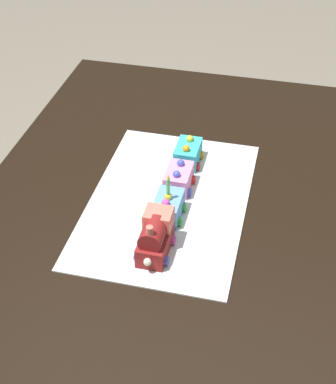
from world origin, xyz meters
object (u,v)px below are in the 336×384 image
at_px(cake_car_flatbed_sky_blue, 168,207).
at_px(birthday_candle, 168,185).
at_px(cake_locomotive, 155,236).
at_px(dining_table, 171,226).
at_px(cake_car_caboose_bubblegum, 179,179).
at_px(cake_car_gondola_turquoise, 188,154).

distance_m(cake_car_flatbed_sky_blue, birthday_candle, 0.07).
bearing_deg(cake_locomotive, cake_car_flatbed_sky_blue, -0.00).
bearing_deg(dining_table, cake_locomotive, -176.57).
xyz_separation_m(cake_locomotive, cake_car_flatbed_sky_blue, (0.13, -0.00, -0.02)).
bearing_deg(cake_car_flatbed_sky_blue, cake_locomotive, 180.00).
height_order(dining_table, cake_car_flatbed_sky_blue, cake_car_flatbed_sky_blue).
relative_size(dining_table, cake_car_caboose_bubblegum, 14.00).
height_order(cake_car_flatbed_sky_blue, cake_car_gondola_turquoise, same).
height_order(cake_car_caboose_bubblegum, birthday_candle, birthday_candle).
distance_m(cake_locomotive, cake_car_caboose_bubblegum, 0.25).
xyz_separation_m(cake_locomotive, cake_car_caboose_bubblegum, (0.25, -0.00, -0.02)).
height_order(cake_locomotive, cake_car_gondola_turquoise, cake_locomotive).
bearing_deg(cake_car_caboose_bubblegum, dining_table, 160.22).
bearing_deg(cake_car_caboose_bubblegum, birthday_candle, 180.00).
bearing_deg(cake_car_flatbed_sky_blue, dining_table, 8.66).
relative_size(cake_car_flatbed_sky_blue, cake_car_gondola_turquoise, 1.00).
relative_size(dining_table, cake_car_gondola_turquoise, 14.00).
distance_m(cake_car_gondola_turquoise, birthday_candle, 0.25).
height_order(cake_car_gondola_turquoise, birthday_candle, birthday_candle).
relative_size(cake_car_caboose_bubblegum, cake_car_gondola_turquoise, 1.00).
height_order(cake_locomotive, cake_car_caboose_bubblegum, cake_locomotive).
height_order(cake_car_caboose_bubblegum, cake_car_gondola_turquoise, same).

